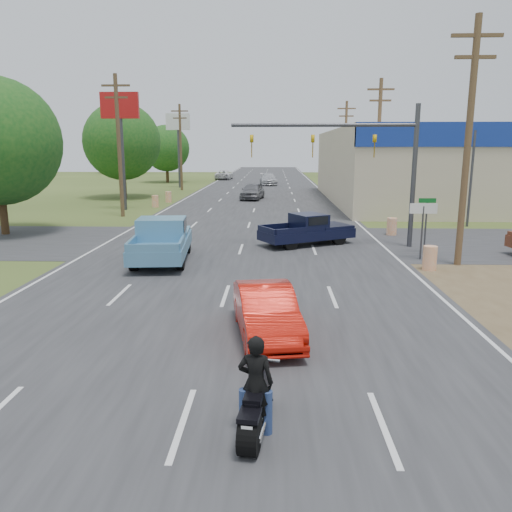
{
  "coord_description": "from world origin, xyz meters",
  "views": [
    {
      "loc": [
        1.62,
        -8.11,
        4.86
      ],
      "look_at": [
        1.02,
        8.45,
        1.3
      ],
      "focal_mm": 35.0,
      "sensor_mm": 36.0,
      "label": 1
    }
  ],
  "objects_px": {
    "rider": "(256,388)",
    "distant_car_silver": "(268,179)",
    "distant_car_white": "(224,175)",
    "navy_pickup": "(309,229)",
    "motorcycle": "(255,409)",
    "distant_car_grey": "(252,191)",
    "blue_pickup": "(162,239)",
    "red_convertible": "(266,312)"
  },
  "relations": [
    {
      "from": "rider",
      "to": "navy_pickup",
      "type": "xyz_separation_m",
      "value": [
        2.09,
        17.63,
        -0.04
      ]
    },
    {
      "from": "rider",
      "to": "distant_car_grey",
      "type": "relative_size",
      "value": 0.36
    },
    {
      "from": "distant_car_grey",
      "to": "blue_pickup",
      "type": "bearing_deg",
      "value": -88.14
    },
    {
      "from": "red_convertible",
      "to": "distant_car_grey",
      "type": "distance_m",
      "value": 36.61
    },
    {
      "from": "blue_pickup",
      "to": "distant_car_white",
      "type": "height_order",
      "value": "blue_pickup"
    },
    {
      "from": "motorcycle",
      "to": "distant_car_grey",
      "type": "distance_m",
      "value": 41.25
    },
    {
      "from": "distant_car_grey",
      "to": "distant_car_silver",
      "type": "height_order",
      "value": "distant_car_grey"
    },
    {
      "from": "distant_car_silver",
      "to": "rider",
      "type": "bearing_deg",
      "value": -94.64
    },
    {
      "from": "navy_pickup",
      "to": "distant_car_grey",
      "type": "height_order",
      "value": "distant_car_grey"
    },
    {
      "from": "rider",
      "to": "navy_pickup",
      "type": "bearing_deg",
      "value": -89.33
    },
    {
      "from": "blue_pickup",
      "to": "distant_car_grey",
      "type": "relative_size",
      "value": 1.24
    },
    {
      "from": "red_convertible",
      "to": "rider",
      "type": "xyz_separation_m",
      "value": [
        -0.11,
        -4.6,
        0.18
      ]
    },
    {
      "from": "rider",
      "to": "distant_car_white",
      "type": "bearing_deg",
      "value": -76.49
    },
    {
      "from": "motorcycle",
      "to": "distant_car_white",
      "type": "distance_m",
      "value": 74.1
    },
    {
      "from": "motorcycle",
      "to": "distant_car_silver",
      "type": "distance_m",
      "value": 61.37
    },
    {
      "from": "rider",
      "to": "distant_car_silver",
      "type": "distance_m",
      "value": 61.31
    },
    {
      "from": "distant_car_silver",
      "to": "navy_pickup",
      "type": "bearing_deg",
      "value": -91.71
    },
    {
      "from": "navy_pickup",
      "to": "distant_car_white",
      "type": "xyz_separation_m",
      "value": [
        -9.93,
        56.01,
        -0.08
      ]
    },
    {
      "from": "motorcycle",
      "to": "navy_pickup",
      "type": "relative_size",
      "value": 0.42
    },
    {
      "from": "red_convertible",
      "to": "distant_car_grey",
      "type": "relative_size",
      "value": 0.85
    },
    {
      "from": "motorcycle",
      "to": "distant_car_white",
      "type": "xyz_separation_m",
      "value": [
        -7.83,
        73.69,
        0.25
      ]
    },
    {
      "from": "blue_pickup",
      "to": "navy_pickup",
      "type": "bearing_deg",
      "value": 25.19
    },
    {
      "from": "rider",
      "to": "distant_car_grey",
      "type": "bearing_deg",
      "value": -80.01
    },
    {
      "from": "rider",
      "to": "distant_car_silver",
      "type": "xyz_separation_m",
      "value": [
        -0.51,
        61.31,
        -0.07
      ]
    },
    {
      "from": "distant_car_white",
      "to": "navy_pickup",
      "type": "bearing_deg",
      "value": 103.21
    },
    {
      "from": "rider",
      "to": "red_convertible",
      "type": "bearing_deg",
      "value": -83.92
    },
    {
      "from": "motorcycle",
      "to": "blue_pickup",
      "type": "height_order",
      "value": "blue_pickup"
    },
    {
      "from": "red_convertible",
      "to": "rider",
      "type": "height_order",
      "value": "rider"
    },
    {
      "from": "distant_car_grey",
      "to": "distant_car_silver",
      "type": "bearing_deg",
      "value": 93.93
    },
    {
      "from": "distant_car_white",
      "to": "rider",
      "type": "bearing_deg",
      "value": 99.23
    },
    {
      "from": "distant_car_grey",
      "to": "distant_car_white",
      "type": "relative_size",
      "value": 0.9
    },
    {
      "from": "distant_car_grey",
      "to": "navy_pickup",
      "type": "bearing_deg",
      "value": -72.84
    },
    {
      "from": "motorcycle",
      "to": "rider",
      "type": "distance_m",
      "value": 0.37
    },
    {
      "from": "red_convertible",
      "to": "blue_pickup",
      "type": "bearing_deg",
      "value": 108.23
    },
    {
      "from": "rider",
      "to": "distant_car_white",
      "type": "xyz_separation_m",
      "value": [
        -7.83,
        73.64,
        -0.12
      ]
    },
    {
      "from": "red_convertible",
      "to": "motorcycle",
      "type": "relative_size",
      "value": 1.9
    },
    {
      "from": "navy_pickup",
      "to": "distant_car_white",
      "type": "bearing_deg",
      "value": 160.47
    },
    {
      "from": "red_convertible",
      "to": "distant_car_silver",
      "type": "relative_size",
      "value": 0.76
    },
    {
      "from": "navy_pickup",
      "to": "motorcycle",
      "type": "bearing_deg",
      "value": -36.36
    },
    {
      "from": "blue_pickup",
      "to": "distant_car_white",
      "type": "distance_m",
      "value": 60.06
    },
    {
      "from": "rider",
      "to": "distant_car_silver",
      "type": "bearing_deg",
      "value": -82.08
    },
    {
      "from": "distant_car_silver",
      "to": "distant_car_white",
      "type": "distance_m",
      "value": 14.34
    }
  ]
}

